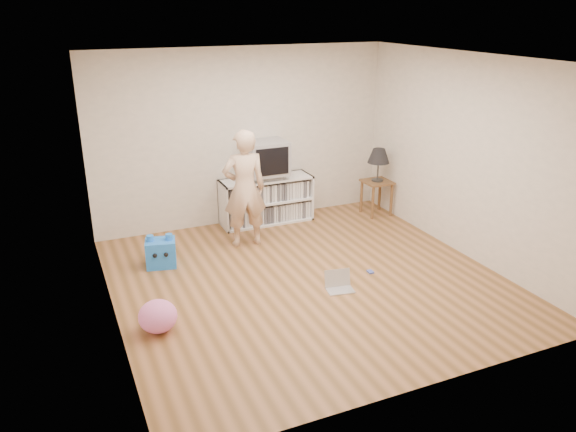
# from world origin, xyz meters

# --- Properties ---
(ground) EXTENTS (4.50, 4.50, 0.00)m
(ground) POSITION_xyz_m (0.00, 0.00, 0.00)
(ground) COLOR brown
(ground) RESTS_ON ground
(walls) EXTENTS (4.52, 4.52, 2.60)m
(walls) POSITION_xyz_m (0.00, 0.00, 1.30)
(walls) COLOR silver
(walls) RESTS_ON ground
(ceiling) EXTENTS (4.50, 4.50, 0.01)m
(ceiling) POSITION_xyz_m (0.00, 0.00, 2.60)
(ceiling) COLOR white
(ceiling) RESTS_ON walls
(media_unit) EXTENTS (1.40, 0.45, 0.70)m
(media_unit) POSITION_xyz_m (0.27, 2.04, 0.35)
(media_unit) COLOR white
(media_unit) RESTS_ON ground
(dvd_deck) EXTENTS (0.45, 0.35, 0.07)m
(dvd_deck) POSITION_xyz_m (0.27, 2.02, 0.73)
(dvd_deck) COLOR gray
(dvd_deck) RESTS_ON media_unit
(crt_tv) EXTENTS (0.60, 0.53, 0.50)m
(crt_tv) POSITION_xyz_m (0.27, 2.02, 1.02)
(crt_tv) COLOR #95959A
(crt_tv) RESTS_ON dvd_deck
(side_table) EXTENTS (0.42, 0.42, 0.55)m
(side_table) POSITION_xyz_m (1.99, 1.65, 0.42)
(side_table) COLOR brown
(side_table) RESTS_ON ground
(table_lamp) EXTENTS (0.34, 0.34, 0.52)m
(table_lamp) POSITION_xyz_m (1.99, 1.65, 0.94)
(table_lamp) COLOR #333333
(table_lamp) RESTS_ON side_table
(person) EXTENTS (0.63, 0.45, 1.62)m
(person) POSITION_xyz_m (-0.32, 1.33, 0.81)
(person) COLOR beige
(person) RESTS_ON ground
(laptop) EXTENTS (0.35, 0.30, 0.22)m
(laptop) POSITION_xyz_m (0.24, -0.35, 0.06)
(laptop) COLOR silver
(laptop) RESTS_ON ground
(playing_cards) EXTENTS (0.07, 0.09, 0.02)m
(playing_cards) POSITION_xyz_m (0.81, -0.13, 0.01)
(playing_cards) COLOR #4658BB
(playing_cards) RESTS_ON ground
(plush_blue) EXTENTS (0.42, 0.37, 0.43)m
(plush_blue) POSITION_xyz_m (-1.54, 1.11, 0.18)
(plush_blue) COLOR blue
(plush_blue) RESTS_ON ground
(plush_pink) EXTENTS (0.51, 0.51, 0.34)m
(plush_pink) POSITION_xyz_m (-1.88, -0.41, 0.17)
(plush_pink) COLOR pink
(plush_pink) RESTS_ON ground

